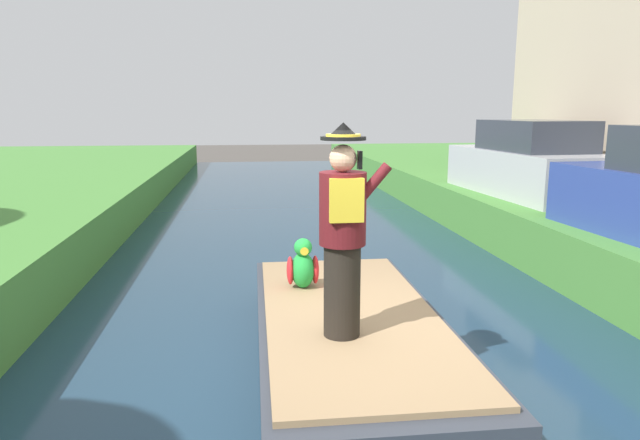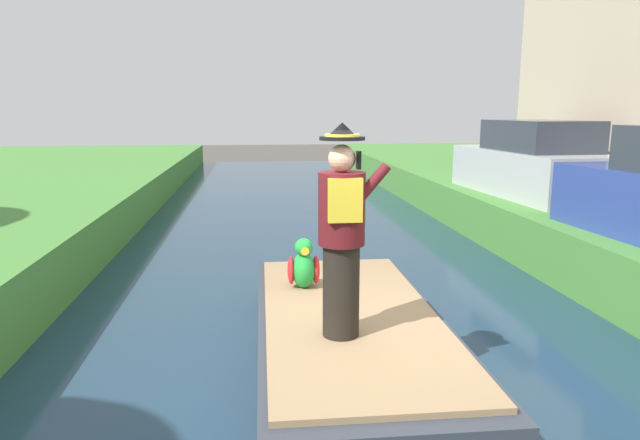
{
  "view_description": "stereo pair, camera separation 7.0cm",
  "coord_description": "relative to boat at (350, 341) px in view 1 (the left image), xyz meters",
  "views": [
    {
      "loc": [
        -0.98,
        -4.82,
        2.66
      ],
      "look_at": [
        -0.28,
        0.51,
        1.61
      ],
      "focal_mm": 31.69,
      "sensor_mm": 36.0,
      "label": 1
    },
    {
      "loc": [
        -0.91,
        -4.83,
        2.66
      ],
      "look_at": [
        -0.28,
        0.51,
        1.61
      ],
      "focal_mm": 31.69,
      "sensor_mm": 36.0,
      "label": 2
    }
  ],
  "objects": [
    {
      "name": "boat",
      "position": [
        0.0,
        0.0,
        0.0
      ],
      "size": [
        1.86,
        4.23,
        0.61
      ],
      "color": "#333842",
      "rests_on": "canal_water"
    },
    {
      "name": "canal_water",
      "position": [
        0.0,
        -0.38,
        -0.35
      ],
      "size": [
        6.8,
        48.0,
        0.1
      ],
      "primitive_type": "cube",
      "color": "#1E384C",
      "rests_on": "ground"
    },
    {
      "name": "parked_car_silver",
      "position": [
        4.72,
        5.61,
        1.19
      ],
      "size": [
        1.93,
        4.09,
        1.5
      ],
      "color": "#B7B7BC",
      "rests_on": "grass_bank_far"
    },
    {
      "name": "parrot_plush",
      "position": [
        -0.38,
        0.82,
        0.55
      ],
      "size": [
        0.36,
        0.34,
        0.57
      ],
      "color": "green",
      "rests_on": "boat"
    },
    {
      "name": "person_pirate",
      "position": [
        -0.18,
        -0.57,
        1.23
      ],
      "size": [
        0.61,
        0.42,
        1.85
      ],
      "rotation": [
        0.0,
        0.0,
        0.1
      ],
      "color": "black",
      "rests_on": "boat"
    },
    {
      "name": "ground_plane",
      "position": [
        0.0,
        -0.38,
        -0.4
      ],
      "size": [
        80.0,
        80.0,
        0.0
      ],
      "primitive_type": "plane",
      "color": "#4C4742"
    }
  ]
}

